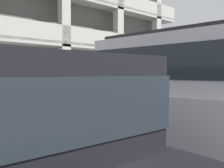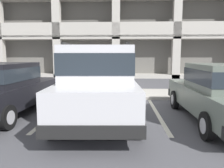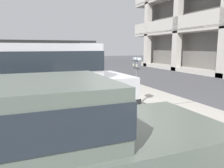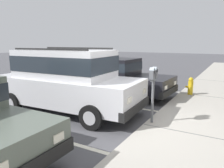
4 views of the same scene
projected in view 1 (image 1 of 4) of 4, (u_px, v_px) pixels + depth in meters
name	position (u px, v px, depth m)	size (l,w,h in m)	color
ground_plane	(100.00, 137.00, 5.76)	(80.00, 80.00, 0.10)	#4C4C51
sidewalk	(68.00, 124.00, 6.70)	(40.00, 2.20, 0.12)	#ADA89E
parking_stall_lines	(190.00, 134.00, 5.81)	(12.68, 4.80, 0.01)	silver
silver_suv	(196.00, 95.00, 3.84)	(2.17, 4.86, 2.03)	silver
parking_meter_near	(82.00, 82.00, 5.79)	(0.35, 0.12, 1.47)	#595B60
parking_meter_far	(208.00, 82.00, 10.09)	(0.15, 0.12, 1.43)	#47474C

